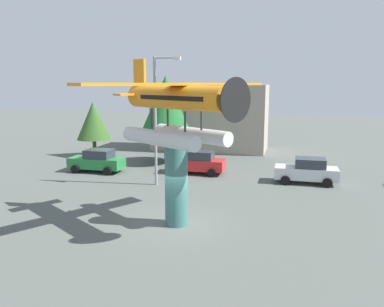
% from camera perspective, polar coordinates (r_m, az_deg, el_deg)
% --- Properties ---
extents(ground_plane, '(140.00, 140.00, 0.00)m').
position_cam_1_polar(ground_plane, '(19.48, -2.26, -10.22)').
color(ground_plane, '#515651').
extents(display_pedestal, '(1.10, 1.10, 3.99)m').
position_cam_1_polar(display_pedestal, '(18.87, -2.30, -4.54)').
color(display_pedestal, '#386B66').
rests_on(display_pedestal, ground).
extents(floatplane_monument, '(7.00, 9.37, 4.00)m').
position_cam_1_polar(floatplane_monument, '(18.19, -2.11, 6.61)').
color(floatplane_monument, silver).
rests_on(floatplane_monument, display_pedestal).
extents(car_near_green, '(4.20, 2.02, 1.76)m').
position_cam_1_polar(car_near_green, '(31.18, -13.61, -1.02)').
color(car_near_green, '#237A38').
rests_on(car_near_green, ground).
extents(car_mid_red, '(4.20, 2.02, 1.76)m').
position_cam_1_polar(car_mid_red, '(29.74, 0.81, -1.27)').
color(car_mid_red, red).
rests_on(car_mid_red, ground).
extents(car_far_silver, '(4.20, 2.02, 1.76)m').
position_cam_1_polar(car_far_silver, '(28.01, 16.38, -2.41)').
color(car_far_silver, silver).
rests_on(car_far_silver, ground).
extents(streetlight_primary, '(1.84, 0.28, 8.48)m').
position_cam_1_polar(streetlight_primary, '(25.93, -4.99, 5.94)').
color(streetlight_primary, gray).
rests_on(streetlight_primary, ground).
extents(storefront_building, '(11.33, 5.41, 6.63)m').
position_cam_1_polar(storefront_building, '(40.47, 2.73, 5.26)').
color(storefront_building, '#9E9384').
rests_on(storefront_building, ground).
extents(tree_west, '(3.14, 3.14, 5.09)m').
position_cam_1_polar(tree_west, '(37.77, -14.14, 4.63)').
color(tree_west, brown).
rests_on(tree_west, ground).
extents(tree_east, '(4.67, 4.67, 7.42)m').
position_cam_1_polar(tree_east, '(33.52, -3.84, 6.80)').
color(tree_east, brown).
rests_on(tree_east, ground).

